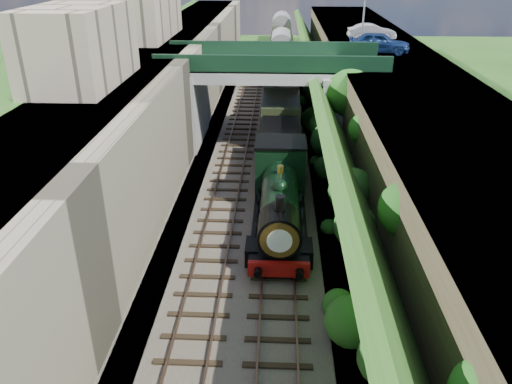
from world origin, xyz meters
TOP-DOWN VIEW (x-y plane):
  - trackbed at (0.00, 20.00)m, footprint 10.00×90.00m
  - retaining_wall at (-5.50, 20.00)m, footprint 1.00×90.00m
  - street_plateau_left at (-9.00, 20.00)m, footprint 6.00×90.00m
  - street_plateau_right at (9.50, 20.00)m, footprint 8.00×90.00m
  - embankment_slope at (4.93, 18.56)m, footprint 4.41×90.00m
  - track_left at (-2.00, 20.00)m, footprint 2.50×90.00m
  - track_right at (1.20, 20.00)m, footprint 2.50×90.00m
  - road_bridge at (0.94, 24.00)m, footprint 16.00×6.40m
  - building_near at (-9.50, 14.00)m, footprint 4.00×8.00m
  - tree at (5.91, 21.85)m, footprint 3.60×3.80m
  - lamppost at (7.66, 29.45)m, footprint 0.87×0.15m
  - car_blue at (8.75, 27.92)m, footprint 4.94×2.64m
  - car_silver at (9.24, 34.48)m, footprint 4.28×1.62m
  - locomotive at (1.20, 10.58)m, footprint 3.10×10.23m
  - tender at (1.20, 17.95)m, footprint 2.70×6.00m
  - coach_front at (1.20, 30.55)m, footprint 2.90×18.00m
  - coach_middle at (1.20, 49.35)m, footprint 2.90×18.00m
  - coach_rear at (1.20, 68.15)m, footprint 2.90×18.00m

SIDE VIEW (x-z plane):
  - trackbed at x=0.00m, z-range 0.00..0.20m
  - track_left at x=-2.00m, z-range 0.15..0.35m
  - track_right at x=1.20m, z-range 0.15..0.35m
  - tender at x=1.20m, z-range 0.09..3.14m
  - locomotive at x=1.20m, z-range -0.02..3.81m
  - coach_front at x=1.20m, z-range 0.20..3.90m
  - coach_middle at x=1.20m, z-range 0.20..3.90m
  - coach_rear at x=1.20m, z-range 0.20..3.90m
  - embankment_slope at x=4.93m, z-range -0.54..5.83m
  - street_plateau_right at x=9.50m, z-range 0.00..6.25m
  - retaining_wall at x=-5.50m, z-range 0.00..7.00m
  - street_plateau_left at x=-9.00m, z-range 0.00..7.00m
  - road_bridge at x=0.94m, z-range 0.45..7.70m
  - tree at x=5.91m, z-range 1.35..7.95m
  - car_silver at x=9.24m, z-range 6.25..7.64m
  - car_blue at x=8.75m, z-range 6.25..7.85m
  - building_near at x=-9.50m, z-range 7.00..11.00m
  - lamppost at x=7.66m, z-range 6.57..12.57m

